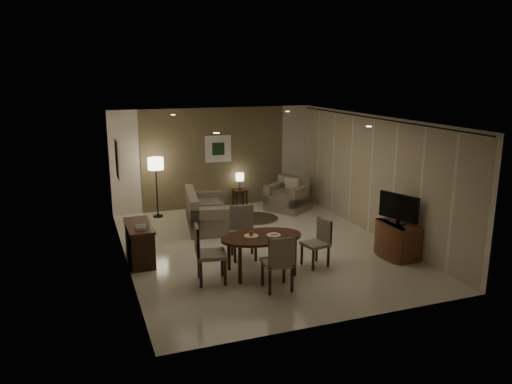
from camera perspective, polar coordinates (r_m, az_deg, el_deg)
name	(u,v)px	position (r m, az deg, el deg)	size (l,w,h in m)	color
room_shell	(253,181)	(10.69, -0.37, 1.28)	(5.50, 7.00, 2.70)	beige
taupe_accent	(215,158)	(13.58, -4.77, 3.90)	(3.96, 0.03, 2.70)	#766949
curtain_wall	(371,177)	(11.52, 12.98, 1.68)	(0.08, 6.70, 2.58)	#BAAD91
curtain_rod	(374,118)	(11.33, 13.34, 8.22)	(0.03, 0.03, 6.80)	black
art_back_frame	(218,149)	(13.54, -4.35, 4.95)	(0.72, 0.03, 0.72)	silver
art_back_canvas	(218,149)	(13.53, -4.33, 4.94)	(0.34, 0.01, 0.34)	black
art_left_frame	(117,159)	(10.81, -15.58, 3.62)	(0.03, 0.60, 0.80)	silver
art_left_canvas	(118,159)	(10.81, -15.50, 3.62)	(0.01, 0.46, 0.64)	gray
downlight_nl	(216,133)	(7.98, -4.56, 6.73)	(0.10, 0.10, 0.01)	white
downlight_nr	(369,127)	(9.13, 12.77, 7.31)	(0.10, 0.10, 0.01)	white
downlight_fl	(173,115)	(11.47, -9.46, 8.69)	(0.10, 0.10, 0.01)	white
downlight_fr	(288,111)	(12.30, 3.62, 9.17)	(0.10, 0.10, 0.01)	white
console_desk	(140,243)	(10.03, -13.15, -5.71)	(0.48, 1.20, 0.75)	#482117
telephone	(141,227)	(9.62, -13.06, -3.89)	(0.20, 0.14, 0.09)	white
tv_cabinet	(397,240)	(10.43, 15.86, -5.28)	(0.48, 0.90, 0.70)	#5E2E1C
flat_tv	(399,208)	(10.22, 16.01, -1.74)	(0.06, 0.88, 0.60)	black
dining_table	(261,254)	(9.24, 0.62, -7.15)	(1.52, 0.95, 0.71)	#482117
chair_near	(277,262)	(8.54, 2.44, -7.97)	(0.48, 0.48, 0.99)	gray
chair_far	(244,234)	(9.90, -1.43, -4.77)	(0.50, 0.50, 1.03)	gray
chair_left	(211,254)	(8.84, -5.12, -7.04)	(0.51, 0.51, 1.05)	gray
chair_right	(315,243)	(9.60, 6.79, -5.85)	(0.44, 0.44, 0.90)	gray
plate_a	(251,236)	(9.11, -0.55, -5.04)	(0.26, 0.26, 0.02)	white
plate_b	(274,235)	(9.15, 2.03, -4.95)	(0.26, 0.26, 0.02)	white
fruit_apple	(251,233)	(9.09, -0.55, -4.72)	(0.09, 0.09, 0.09)	#A23E12
napkin	(274,234)	(9.15, 2.03, -4.81)	(0.12, 0.08, 0.03)	white
round_rug	(256,218)	(12.68, -0.04, -3.00)	(1.14, 1.14, 0.01)	#3D3522
sofa	(207,209)	(11.95, -5.59, -1.99)	(0.92, 1.83, 0.86)	gray
armchair	(288,194)	(13.37, 3.67, -0.25)	(0.98, 0.92, 0.87)	gray
side_table	(240,198)	(13.77, -1.84, -0.66)	(0.37, 0.37, 0.48)	black
table_lamp	(240,180)	(13.66, -1.86, 1.32)	(0.22, 0.22, 0.50)	#FFEAC1
floor_lamp	(157,188)	(12.89, -11.27, 0.51)	(0.39, 0.39, 1.53)	#FFE5B7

